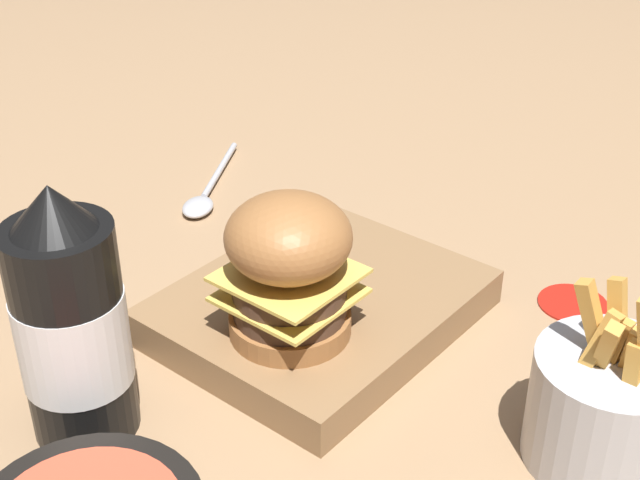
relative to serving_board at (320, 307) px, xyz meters
name	(u,v)px	position (x,y,z in m)	size (l,w,h in m)	color
ground_plane	(336,330)	(0.00, -0.02, -0.02)	(6.00, 6.00, 0.00)	#9E7A56
serving_board	(320,307)	(0.00, 0.00, 0.00)	(0.25, 0.21, 0.03)	olive
burger	(287,266)	(-0.06, -0.02, 0.08)	(0.10, 0.10, 0.12)	#9E6638
ketchup_bottle	(72,326)	(-0.21, 0.05, 0.07)	(0.08, 0.08, 0.20)	black
fries_basket	(605,409)	(0.00, -0.25, 0.03)	(0.11, 0.11, 0.15)	#B7B7BC
spoon	(204,196)	(0.09, 0.24, -0.01)	(0.17, 0.11, 0.01)	#B2B2B7
ketchup_puddle	(573,303)	(0.16, -0.16, -0.01)	(0.06, 0.06, 0.00)	#B21E14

